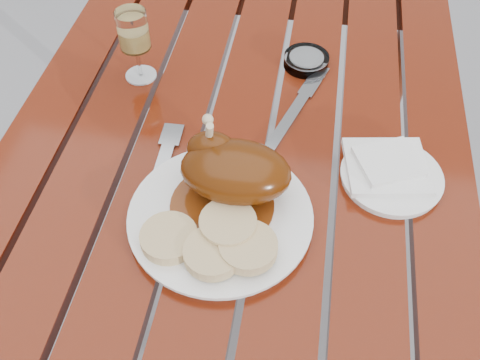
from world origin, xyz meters
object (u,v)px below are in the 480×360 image
Objects in this scene: dinner_plate at (220,217)px; ashtray at (306,61)px; side_plate at (391,177)px; wine_glass at (136,46)px; table at (238,245)px.

ashtray is at bearing 76.41° from dinner_plate.
ashtray is at bearing 120.54° from side_plate.
ashtray is at bearing 15.23° from wine_glass.
wine_glass is at bearing 124.58° from dinner_plate.
wine_glass reaches higher than ashtray.
dinner_plate is at bearing -88.03° from table.
wine_glass reaches higher than table.
dinner_plate is 0.29m from side_plate.
ashtray is (-0.16, 0.27, 0.00)m from side_plate.
dinner_plate is 1.70× the size of side_plate.
wine_glass is 0.85× the size of side_plate.
ashtray is (0.10, 0.20, 0.39)m from table.
wine_glass is at bearing 158.35° from side_plate.
wine_glass is (-0.21, 0.11, 0.45)m from table.
wine_glass reaches higher than dinner_plate.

